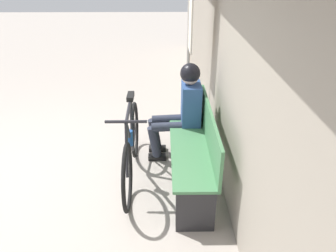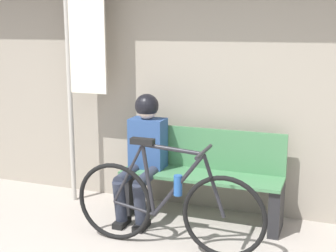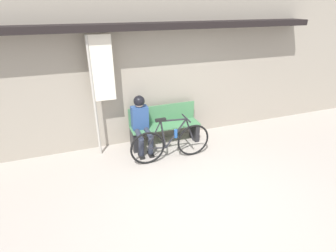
% 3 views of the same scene
% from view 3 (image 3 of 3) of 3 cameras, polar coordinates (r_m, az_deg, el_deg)
% --- Properties ---
extents(ground_plane, '(24.00, 24.00, 0.00)m').
position_cam_3_polar(ground_plane, '(4.54, 7.82, -14.67)').
color(ground_plane, '#ADA399').
extents(storefront_wall, '(12.00, 0.56, 3.20)m').
position_cam_3_polar(storefront_wall, '(5.71, -1.71, 12.81)').
color(storefront_wall, '#9E9384').
rests_on(storefront_wall, ground_plane).
extents(park_bench_near, '(1.53, 0.42, 0.87)m').
position_cam_3_polar(park_bench_near, '(5.81, -0.77, -0.15)').
color(park_bench_near, '#477F51').
rests_on(park_bench_near, ground_plane).
extents(bicycle, '(1.66, 0.40, 0.93)m').
position_cam_3_polar(bicycle, '(5.20, 0.69, -3.60)').
color(bicycle, black).
rests_on(bicycle, ground_plane).
extents(person_seated, '(0.34, 0.63, 1.20)m').
position_cam_3_polar(person_seated, '(5.44, -5.90, 1.26)').
color(person_seated, '#2D3342').
rests_on(person_seated, ground_plane).
extents(banner_pole, '(0.45, 0.05, 2.39)m').
position_cam_3_polar(banner_pole, '(5.16, -14.70, 9.45)').
color(banner_pole, '#B7B2A8').
rests_on(banner_pole, ground_plane).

